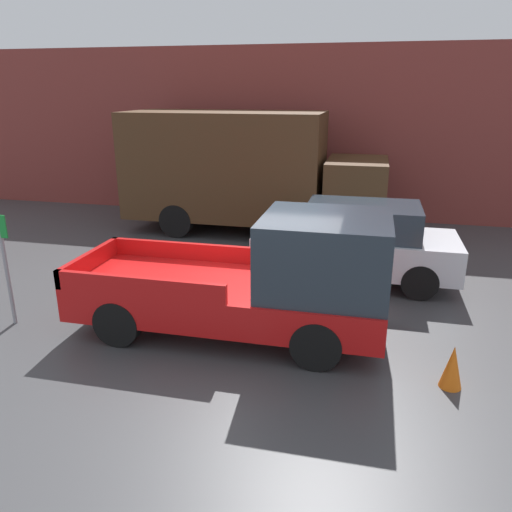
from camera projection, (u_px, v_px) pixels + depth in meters
name	position (u px, v px, depth m)	size (l,w,h in m)	color
ground_plane	(262.00, 329.00, 8.77)	(60.00, 60.00, 0.00)	#3D3D3F
building_wall	(320.00, 134.00, 15.71)	(28.00, 0.15, 5.31)	brown
pickup_truck	(263.00, 281.00, 8.28)	(5.24, 2.00, 2.15)	red
car	(357.00, 242.00, 10.79)	(4.28, 1.83, 1.71)	silver
delivery_truck	(243.00, 169.00, 14.38)	(7.37, 2.58, 3.42)	#472D19
parking_sign	(5.00, 260.00, 8.64)	(0.30, 0.07, 2.11)	gray
traffic_cone	(452.00, 367.00, 6.99)	(0.32, 0.32, 0.64)	orange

